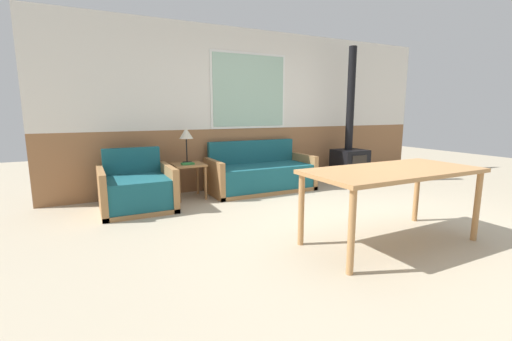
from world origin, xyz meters
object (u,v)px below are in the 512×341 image
(side_table, at_px, (188,170))
(table_lamp, at_px, (186,135))
(armchair, at_px, (137,191))
(wood_stove, at_px, (350,151))
(dining_table, at_px, (393,177))
(couch, at_px, (261,175))

(side_table, distance_m, table_lamp, 0.54)
(armchair, distance_m, table_lamp, 1.14)
(armchair, xyz_separation_m, table_lamp, (0.81, 0.37, 0.71))
(side_table, height_order, table_lamp, table_lamp)
(table_lamp, height_order, wood_stove, wood_stove)
(armchair, height_order, wood_stove, wood_stove)
(armchair, bearing_deg, wood_stove, -12.74)
(side_table, relative_size, dining_table, 0.30)
(couch, relative_size, table_lamp, 3.26)
(couch, relative_size, side_table, 3.27)
(side_table, distance_m, wood_stove, 3.05)
(side_table, distance_m, dining_table, 3.02)
(couch, distance_m, dining_table, 2.68)
(dining_table, bearing_deg, table_lamp, 115.33)
(couch, distance_m, armchair, 2.04)
(wood_stove, bearing_deg, dining_table, -124.26)
(wood_stove, bearing_deg, side_table, 176.55)
(dining_table, distance_m, wood_stove, 3.04)
(side_table, height_order, wood_stove, wood_stove)
(side_table, bearing_deg, table_lamp, 85.15)
(side_table, xyz_separation_m, table_lamp, (0.01, 0.08, 0.53))
(dining_table, relative_size, wood_stove, 0.73)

